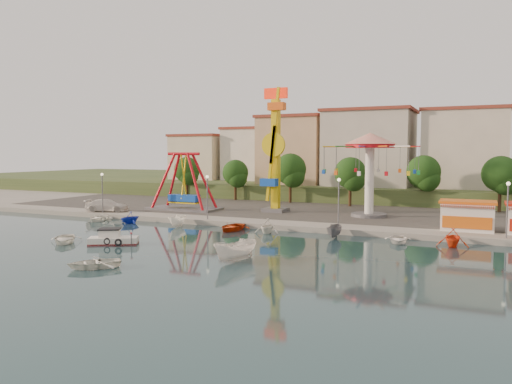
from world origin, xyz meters
The scene contains 36 objects.
ground centered at (0.00, 0.00, 0.00)m, with size 200.00×200.00×0.00m, color #132A34.
quay_deck centered at (0.00, 62.00, 0.30)m, with size 200.00×100.00×0.60m, color #9E998E.
asphalt_pad centered at (0.00, 30.00, 0.60)m, with size 90.00×28.00×0.01m, color #4C4944.
hill_terrace centered at (0.00, 67.00, 1.50)m, with size 200.00×60.00×3.00m, color #384C26.
pirate_ship_ride centered at (-16.05, 20.43, 4.39)m, with size 10.00×5.00×8.00m.
kamikaze_tower centered at (-3.42, 23.18, 8.61)m, with size 3.23×3.10×16.50m.
wave_swinger centered at (9.04, 23.57, 8.20)m, with size 11.60×11.60×10.40m.
booth_left centered at (20.53, 16.49, 2.16)m, with size 5.40×3.78×3.08m.
lamp_post_0 centered at (-24.00, 13.00, 3.10)m, with size 0.14×0.14×5.00m, color #59595E.
lamp_post_1 centered at (-8.00, 13.00, 3.10)m, with size 0.14×0.14×5.00m, color #59595E.
lamp_post_2 centered at (8.00, 13.00, 3.10)m, with size 0.14×0.14×5.00m, color #59595E.
lamp_post_3 centered at (24.00, 13.00, 3.10)m, with size 0.14×0.14×5.00m, color #59595E.
tree_0 centered at (-26.00, 36.98, 5.47)m, with size 4.60×4.60×7.19m.
tree_1 centered at (-16.00, 36.24, 5.20)m, with size 4.35×4.35×6.80m.
tree_2 centered at (-6.00, 35.81, 5.92)m, with size 5.02×5.02×7.85m.
tree_3 centered at (4.00, 34.36, 5.55)m, with size 4.68×4.68×7.32m.
tree_4 centered at (14.00, 37.35, 5.75)m, with size 4.86×4.86×7.60m.
tree_5 centered at (24.00, 35.54, 5.71)m, with size 4.83×4.83×7.54m.
building_0 centered at (-33.37, 46.06, 8.93)m, with size 9.26×9.53×11.87m, color beige.
building_1 centered at (-21.33, 51.38, 7.32)m, with size 12.33×9.01×8.63m, color silver.
building_2 centered at (-8.19, 51.96, 8.62)m, with size 11.95×9.28×11.23m, color tan.
building_3 centered at (5.60, 48.80, 7.60)m, with size 12.59×10.50×9.20m, color beige.
building_4 centered at (19.07, 52.20, 7.62)m, with size 10.75×9.23×9.24m, color beige.
cabin_motorboat centered at (-9.59, -1.97, 0.42)m, with size 4.73×3.67×1.57m.
rowboat_a centered at (-14.12, -3.44, 0.42)m, with size 2.87×4.02×0.83m, color white.
rowboat_b centered at (-4.26, -10.27, 0.40)m, with size 2.75×3.85×0.80m, color white.
skiff centered at (4.26, -3.84, 0.85)m, with size 1.65×4.40×1.70m, color white.
van centered at (-24.40, 14.29, 1.43)m, with size 2.32×5.71×1.66m, color silver.
moored_boat_0 centered at (-21.95, 9.80, 0.40)m, with size 2.73×3.82×0.79m, color white.
moored_boat_1 centered at (-16.98, 9.80, 0.73)m, with size 2.38×2.76×1.46m, color #152CB9.
moored_boat_2 centered at (-10.17, 9.80, 0.68)m, with size 1.33×3.53×1.36m, color white.
moored_boat_3 centered at (-3.10, 9.80, 0.44)m, with size 3.01×4.22×0.87m, color #BA380E.
moored_boat_4 centered at (1.13, 9.80, 0.79)m, with size 2.59×3.00×1.58m, color white.
moored_boat_5 centered at (8.47, 9.80, 0.68)m, with size 1.32×3.50×1.35m, color slate.
moored_boat_6 centered at (14.69, 9.80, 0.37)m, with size 2.52×3.53×0.73m, color white.
moored_boat_7 centered at (19.51, 9.80, 0.86)m, with size 2.82×3.27×1.72m, color #F14115.
Camera 1 is at (21.77, -38.47, 8.55)m, focal length 35.00 mm.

